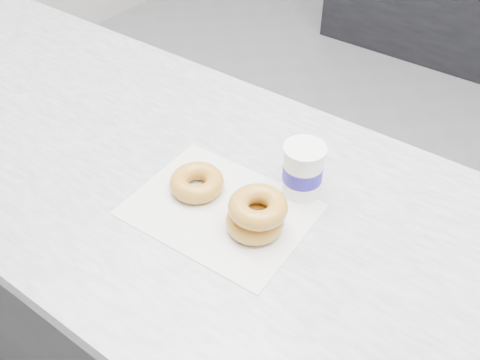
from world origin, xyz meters
name	(u,v)px	position (x,y,z in m)	size (l,w,h in m)	color
ground	(368,304)	(0.00, 0.00, 0.00)	(5.00, 5.00, 0.00)	gray
wax_paper	(220,209)	(-0.16, -0.63, 0.90)	(0.34, 0.26, 0.00)	silver
donut_single	(197,182)	(-0.24, -0.61, 0.92)	(0.11, 0.11, 0.04)	#CF8838
donut_stack	(256,214)	(-0.08, -0.63, 0.94)	(0.15, 0.15, 0.08)	#CF8838
coffee_cup	(303,170)	(-0.07, -0.49, 0.96)	(0.09, 0.09, 0.11)	white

